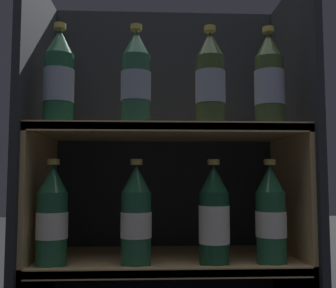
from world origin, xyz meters
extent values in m
cube|color=#23262B|center=(0.00, 0.33, 0.47)|extent=(0.74, 0.02, 0.93)
cube|color=#23262B|center=(-0.36, 0.16, 0.47)|extent=(0.02, 0.36, 0.93)
cube|color=#23262B|center=(0.36, 0.16, 0.47)|extent=(0.02, 0.36, 0.93)
cube|color=tan|center=(0.00, 0.16, 0.17)|extent=(0.70, 0.32, 0.02)
cube|color=tan|center=(0.00, 0.01, 0.17)|extent=(0.70, 0.02, 0.03)
cube|color=tan|center=(0.00, 0.16, 0.52)|extent=(0.70, 0.32, 0.02)
cube|color=tan|center=(0.00, 0.01, 0.52)|extent=(0.70, 0.02, 0.03)
cube|color=tan|center=(-0.35, 0.16, 0.25)|extent=(0.01, 0.32, 0.51)
cube|color=tan|center=(0.35, 0.16, 0.25)|extent=(0.01, 0.32, 0.51)
cylinder|color=#1E5638|center=(-0.28, 0.06, 0.61)|extent=(0.07, 0.07, 0.18)
cylinder|color=#8C99B2|center=(-0.28, 0.06, 0.62)|extent=(0.08, 0.08, 0.08)
cone|color=#1E5638|center=(-0.28, 0.06, 0.74)|extent=(0.07, 0.07, 0.07)
cylinder|color=gold|center=(-0.28, 0.06, 0.78)|extent=(0.03, 0.03, 0.01)
cylinder|color=#285B42|center=(-0.08, 0.06, 0.61)|extent=(0.07, 0.07, 0.18)
cylinder|color=#8C99B2|center=(-0.08, 0.06, 0.62)|extent=(0.08, 0.08, 0.07)
cone|color=#285B42|center=(-0.08, 0.06, 0.74)|extent=(0.07, 0.07, 0.07)
cylinder|color=gold|center=(-0.08, 0.06, 0.78)|extent=(0.03, 0.03, 0.01)
cylinder|color=#384C28|center=(0.11, 0.06, 0.61)|extent=(0.07, 0.07, 0.18)
cylinder|color=#8C99B2|center=(0.11, 0.06, 0.62)|extent=(0.08, 0.08, 0.08)
cone|color=#384C28|center=(0.11, 0.06, 0.74)|extent=(0.07, 0.07, 0.07)
cylinder|color=gold|center=(0.11, 0.06, 0.78)|extent=(0.03, 0.03, 0.01)
cylinder|color=#384C28|center=(0.26, 0.06, 0.61)|extent=(0.07, 0.07, 0.18)
cylinder|color=#8C99B2|center=(0.26, 0.06, 0.62)|extent=(0.08, 0.08, 0.09)
cone|color=#384C28|center=(0.26, 0.06, 0.74)|extent=(0.07, 0.07, 0.07)
cylinder|color=gold|center=(0.26, 0.06, 0.78)|extent=(0.03, 0.03, 0.01)
cylinder|color=#1E5638|center=(-0.29, 0.06, 0.27)|extent=(0.07, 0.07, 0.18)
cylinder|color=silver|center=(-0.29, 0.06, 0.28)|extent=(0.08, 0.08, 0.06)
cone|color=#1E5638|center=(-0.29, 0.06, 0.39)|extent=(0.07, 0.07, 0.07)
cylinder|color=gold|center=(-0.29, 0.06, 0.43)|extent=(0.03, 0.03, 0.01)
cylinder|color=#1E5638|center=(-0.08, 0.06, 0.27)|extent=(0.07, 0.07, 0.18)
cylinder|color=silver|center=(-0.08, 0.06, 0.28)|extent=(0.08, 0.08, 0.06)
cone|color=#1E5638|center=(-0.08, 0.06, 0.39)|extent=(0.07, 0.07, 0.07)
cylinder|color=gold|center=(-0.08, 0.06, 0.43)|extent=(0.03, 0.03, 0.01)
cylinder|color=#144228|center=(0.11, 0.06, 0.27)|extent=(0.07, 0.07, 0.18)
cylinder|color=silver|center=(0.11, 0.06, 0.28)|extent=(0.08, 0.08, 0.09)
cone|color=#144228|center=(0.11, 0.06, 0.39)|extent=(0.07, 0.07, 0.07)
cylinder|color=gold|center=(0.11, 0.06, 0.43)|extent=(0.03, 0.03, 0.01)
cylinder|color=#1E5638|center=(0.26, 0.06, 0.27)|extent=(0.07, 0.07, 0.18)
cylinder|color=silver|center=(0.26, 0.06, 0.28)|extent=(0.08, 0.08, 0.06)
cone|color=#1E5638|center=(0.26, 0.06, 0.39)|extent=(0.07, 0.07, 0.07)
cylinder|color=gold|center=(0.26, 0.06, 0.43)|extent=(0.03, 0.03, 0.01)
camera|label=1|loc=(-0.05, -0.93, 0.40)|focal=42.00mm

